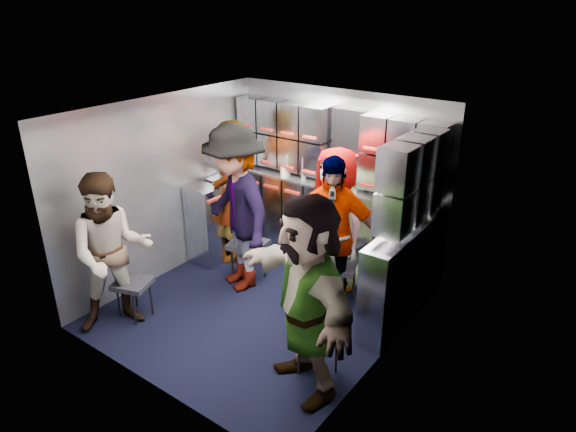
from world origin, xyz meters
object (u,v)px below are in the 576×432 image
Objects in this scene: jump_seat_mid_left at (248,246)px; jump_seat_near_right at (318,340)px; jump_seat_center at (342,247)px; attendant_standing at (230,192)px; attendant_arc_c at (335,220)px; jump_seat_near_left at (133,285)px; attendant_arc_e at (307,298)px; attendant_arc_a at (112,253)px; attendant_arc_d at (330,236)px; attendant_arc_b at (236,210)px; jump_seat_mid_right at (337,267)px.

jump_seat_mid_left is 1.81m from jump_seat_near_right.
jump_seat_center is at bearing 34.80° from jump_seat_mid_left.
attendant_arc_c is (1.42, 0.14, -0.06)m from attendant_standing.
jump_seat_mid_left reaches higher than jump_seat_near_left.
attendant_standing is at bearing 174.14° from attendant_arc_e.
attendant_arc_c is (1.34, 1.72, 0.46)m from jump_seat_near_left.
attendant_arc_a reaches higher than jump_seat_near_right.
attendant_standing reaches higher than attendant_arc_d.
attendant_arc_e is at bearing -90.00° from jump_seat_near_right.
attendant_standing is (-1.42, -0.32, 0.46)m from jump_seat_center.
attendant_arc_e is (1.56, -0.92, -0.06)m from attendant_arc_b.
attendant_standing is 1.03× the size of attendant_arc_d.
jump_seat_center is (0.89, 0.62, 0.01)m from jump_seat_mid_left.
jump_seat_near_left is 0.91× the size of jump_seat_center.
jump_seat_near_left is 0.26× the size of attendant_arc_c.
attendant_arc_a is 0.98× the size of attendant_arc_c.
jump_seat_near_right is 1.16m from attendant_arc_d.
attendant_arc_c is at bearing 141.52° from attendant_arc_e.
jump_seat_near_left is 0.93× the size of jump_seat_mid_left.
jump_seat_mid_right is (1.08, 0.20, -0.01)m from jump_seat_mid_left.
jump_seat_mid_right is 1.21× the size of jump_seat_near_right.
attendant_standing reaches higher than jump_seat_center.
attendant_arc_b reaches higher than attendant_arc_c.
jump_seat_mid_right is 1.21m from jump_seat_near_right.
jump_seat_mid_right is at bearing 138.19° from attendant_arc_e.
attendant_arc_d is at bearing -11.56° from attendant_arc_a.
attendant_arc_b is (-0.89, -0.80, 0.52)m from jump_seat_center.
jump_seat_mid_left is 1.96m from attendant_arc_e.
attendant_arc_e reaches higher than attendant_arc_d.
jump_seat_near_left is at bearing -125.28° from jump_seat_center.
attendant_arc_a is (0.00, -0.18, 0.45)m from jump_seat_near_left.
jump_seat_center is at bearing 66.68° from attendant_standing.
attendant_arc_e is (2.09, -1.39, -0.00)m from attendant_standing.
jump_seat_near_left is 1.32m from attendant_arc_b.
attendant_arc_c reaches higher than attendant_arc_a.
attendant_arc_b is at bearing -138.08° from jump_seat_center.
jump_seat_mid_left is (0.45, 1.28, 0.05)m from jump_seat_near_left.
jump_seat_mid_left is 0.55m from attendant_arc_b.
jump_seat_near_right is at bearing 10.28° from jump_seat_near_left.
attendant_standing is 1.09× the size of attendant_arc_a.
attendant_arc_a is 0.86× the size of attendant_arc_b.
attendant_arc_b is (0.53, -0.48, 0.06)m from attendant_standing.
attendant_arc_b is at bearing 177.45° from attendant_arc_e.
attendant_standing is 2.51m from attendant_arc_e.
attendant_arc_c is at bearing 116.37° from jump_seat_near_right.
attendant_arc_e is (2.01, 0.19, 0.51)m from jump_seat_near_left.
attendant_standing reaches higher than jump_seat_mid_left.
attendant_arc_d is at bearing -90.00° from jump_seat_mid_right.
jump_seat_mid_right is 0.29× the size of attendant_arc_d.
attendant_arc_a is at bearing -90.00° from jump_seat_near_left.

